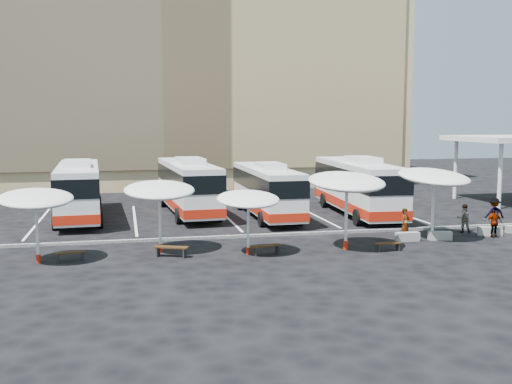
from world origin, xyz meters
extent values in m
plane|color=black|center=(0.00, 0.00, 0.00)|extent=(120.00, 120.00, 0.00)
cube|color=tan|center=(0.00, 32.00, 12.50)|extent=(42.00, 18.00, 25.00)
cube|color=tan|center=(0.00, 22.90, 12.00)|extent=(40.00, 0.30, 20.00)
cylinder|color=silver|center=(20.00, 7.00, 2.40)|extent=(0.30, 0.30, 4.80)
cylinder|color=silver|center=(20.00, 13.00, 2.40)|extent=(0.30, 0.30, 4.80)
cube|color=black|center=(0.00, 0.50, 0.07)|extent=(34.00, 0.25, 0.15)
cube|color=white|center=(-12.00, 8.00, 0.01)|extent=(0.15, 12.00, 0.01)
cube|color=white|center=(-6.00, 8.00, 0.01)|extent=(0.15, 12.00, 0.01)
cube|color=white|center=(0.00, 8.00, 0.01)|extent=(0.15, 12.00, 0.01)
cube|color=white|center=(6.00, 8.00, 0.01)|extent=(0.15, 12.00, 0.01)
cube|color=white|center=(12.00, 8.00, 0.01)|extent=(0.15, 12.00, 0.01)
cube|color=silver|center=(-9.56, 9.19, 1.98)|extent=(3.13, 12.30, 3.05)
cube|color=black|center=(-9.56, 9.19, 2.59)|extent=(3.19, 12.36, 1.12)
cube|color=#B11E0C|center=(-9.56, 9.19, 0.86)|extent=(3.19, 12.36, 0.56)
cube|color=#B11E0C|center=(-9.86, 15.27, 1.22)|extent=(2.61, 0.33, 1.42)
cube|color=silver|center=(-9.51, 8.17, 3.71)|extent=(1.77, 3.12, 0.41)
cylinder|color=black|center=(-11.00, 12.67, 0.51)|extent=(0.40, 1.03, 1.02)
cylinder|color=black|center=(-8.46, 12.80, 0.51)|extent=(0.40, 1.03, 1.02)
cylinder|color=black|center=(-10.63, 5.06, 0.51)|extent=(0.40, 1.03, 1.02)
cylinder|color=black|center=(-8.09, 5.19, 0.51)|extent=(0.40, 1.03, 1.02)
cube|color=silver|center=(-2.33, 9.78, 1.99)|extent=(3.31, 12.38, 3.06)
cube|color=black|center=(-2.33, 9.78, 2.60)|extent=(3.38, 12.44, 1.12)
cube|color=#B11E0C|center=(-2.33, 9.78, 0.87)|extent=(3.38, 12.44, 0.56)
cube|color=#B11E0C|center=(-2.72, 15.89, 1.22)|extent=(2.62, 0.37, 1.43)
cube|color=silver|center=(-2.27, 8.76, 3.72)|extent=(1.82, 3.16, 0.41)
cylinder|color=black|center=(-3.83, 13.26, 0.51)|extent=(0.42, 1.04, 1.02)
cylinder|color=black|center=(-1.28, 13.42, 0.51)|extent=(0.42, 1.04, 1.02)
cylinder|color=black|center=(-3.35, 5.63, 0.51)|extent=(0.42, 1.04, 1.02)
cylinder|color=black|center=(-0.80, 5.79, 0.51)|extent=(0.42, 1.04, 1.02)
cube|color=silver|center=(2.67, 7.29, 1.86)|extent=(2.38, 11.45, 2.86)
cube|color=black|center=(2.67, 7.29, 2.43)|extent=(2.44, 11.50, 1.05)
cube|color=#B11E0C|center=(2.67, 7.29, 0.81)|extent=(2.44, 11.50, 0.52)
cube|color=#B11E0C|center=(2.67, 13.01, 1.14)|extent=(2.44, 0.19, 1.34)
cube|color=silver|center=(2.67, 6.34, 3.48)|extent=(1.53, 2.86, 0.38)
cylinder|color=black|center=(1.47, 10.63, 0.48)|extent=(0.33, 0.95, 0.95)
cylinder|color=black|center=(3.86, 10.63, 0.48)|extent=(0.33, 0.95, 0.95)
cylinder|color=black|center=(1.47, 3.47, 0.48)|extent=(0.33, 0.95, 0.95)
cylinder|color=black|center=(3.86, 3.47, 0.48)|extent=(0.33, 0.95, 0.95)
cube|color=silver|center=(8.88, 6.70, 2.04)|extent=(3.44, 12.70, 3.14)
cube|color=black|center=(8.88, 6.70, 2.67)|extent=(3.51, 12.76, 1.15)
cube|color=#B11E0C|center=(8.88, 6.70, 0.89)|extent=(3.51, 12.76, 0.58)
cube|color=#B11E0C|center=(9.29, 12.96, 1.26)|extent=(2.69, 0.39, 1.46)
cube|color=silver|center=(8.81, 5.66, 3.82)|extent=(1.88, 3.24, 0.42)
cylinder|color=black|center=(7.82, 10.44, 0.52)|extent=(0.43, 1.07, 1.05)
cylinder|color=black|center=(10.42, 10.27, 0.52)|extent=(0.43, 1.07, 1.05)
cylinder|color=black|center=(7.30, 2.61, 0.52)|extent=(0.43, 1.07, 1.05)
cylinder|color=black|center=(9.90, 2.44, 0.52)|extent=(0.43, 1.07, 1.05)
cylinder|color=silver|center=(-10.49, -3.30, 1.45)|extent=(0.16, 0.16, 2.90)
cylinder|color=#B11E0C|center=(-10.49, -3.30, 0.19)|extent=(0.26, 0.26, 0.39)
ellipsoid|color=silver|center=(-10.49, -3.30, 2.95)|extent=(3.98, 4.02, 0.99)
cylinder|color=silver|center=(-4.95, -2.22, 1.51)|extent=(0.15, 0.15, 3.01)
cylinder|color=#B11E0C|center=(-4.95, -2.22, 0.20)|extent=(0.23, 0.23, 0.40)
ellipsoid|color=silver|center=(-4.95, -2.22, 3.07)|extent=(3.57, 3.61, 1.03)
cylinder|color=silver|center=(-0.86, -3.70, 1.33)|extent=(0.13, 0.13, 2.66)
cylinder|color=#B11E0C|center=(-0.86, -3.70, 0.18)|extent=(0.20, 0.20, 0.35)
ellipsoid|color=silver|center=(-0.86, -3.70, 2.70)|extent=(3.11, 3.15, 0.91)
cylinder|color=silver|center=(4.13, -3.63, 1.68)|extent=(0.17, 0.17, 3.36)
cylinder|color=#B11E0C|center=(4.13, -3.63, 0.22)|extent=(0.26, 0.26, 0.45)
ellipsoid|color=silver|center=(4.13, -3.63, 3.41)|extent=(4.07, 4.12, 1.15)
cylinder|color=silver|center=(9.58, -2.30, 1.68)|extent=(0.19, 0.19, 3.36)
cylinder|color=#B11E0C|center=(9.58, -2.30, 0.22)|extent=(0.30, 0.30, 0.45)
ellipsoid|color=silver|center=(9.58, -2.30, 3.41)|extent=(4.69, 4.72, 1.15)
cube|color=black|center=(-9.10, -3.22, 0.39)|extent=(1.41, 0.67, 0.05)
cube|color=black|center=(-9.63, -3.35, 0.18)|extent=(0.13, 0.35, 0.36)
cube|color=black|center=(-8.57, -3.10, 0.18)|extent=(0.13, 0.35, 0.36)
cube|color=black|center=(-4.51, -3.41, 0.47)|extent=(1.68, 1.03, 0.07)
cube|color=black|center=(-5.12, -3.15, 0.22)|extent=(0.22, 0.41, 0.44)
cube|color=black|center=(-3.91, -3.66, 0.22)|extent=(0.22, 0.41, 0.44)
cube|color=black|center=(-0.02, -3.90, 0.43)|extent=(1.56, 0.72, 0.06)
cube|color=black|center=(-0.61, -4.03, 0.20)|extent=(0.14, 0.39, 0.40)
cube|color=black|center=(0.57, -3.77, 0.20)|extent=(0.14, 0.39, 0.40)
cube|color=black|center=(6.03, -4.44, 0.39)|extent=(1.39, 0.43, 0.05)
cube|color=black|center=(5.49, -4.47, 0.18)|extent=(0.07, 0.35, 0.37)
cube|color=black|center=(6.58, -4.41, 0.18)|extent=(0.07, 0.35, 0.37)
cube|color=gray|center=(8.12, -2.36, 0.24)|extent=(1.28, 0.47, 0.47)
cube|color=gray|center=(9.97, -2.46, 0.23)|extent=(1.29, 0.65, 0.46)
cube|color=gray|center=(13.34, -1.93, 0.24)|extent=(1.36, 0.91, 0.49)
imported|color=black|center=(8.15, -2.01, 0.86)|extent=(0.75, 0.66, 1.71)
imported|color=black|center=(12.43, -0.75, 0.82)|extent=(0.95, 0.84, 1.64)
imported|color=black|center=(13.23, -2.45, 0.83)|extent=(1.00, 0.47, 1.67)
imported|color=black|center=(14.56, -0.48, 0.96)|extent=(1.29, 0.80, 1.91)
camera|label=1|loc=(-6.55, -31.33, 6.42)|focal=42.00mm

